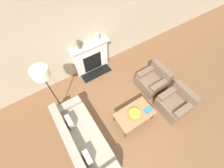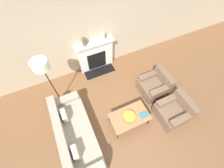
{
  "view_description": "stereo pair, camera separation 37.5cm",
  "coord_description": "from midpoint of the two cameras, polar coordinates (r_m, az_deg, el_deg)",
  "views": [
    {
      "loc": [
        -1.24,
        -0.88,
        4.3
      ],
      "look_at": [
        0.18,
        1.31,
        0.45
      ],
      "focal_mm": 24.0,
      "sensor_mm": 36.0,
      "label": 1
    },
    {
      "loc": [
        -0.91,
        -1.06,
        4.3
      ],
      "look_at": [
        0.18,
        1.31,
        0.45
      ],
      "focal_mm": 24.0,
      "sensor_mm": 36.0,
      "label": 2
    }
  ],
  "objects": [
    {
      "name": "mantel_vase_left",
      "position": [
        4.74,
        -8.22,
        15.54
      ],
      "size": [
        0.13,
        0.13,
        0.25
      ],
      "color": "brown",
      "rests_on": "fireplace"
    },
    {
      "name": "floor_lamp",
      "position": [
        3.82,
        -22.43,
        5.1
      ],
      "size": [
        0.41,
        0.41,
        1.84
      ],
      "color": "black",
      "rests_on": "ground_plane"
    },
    {
      "name": "armchair_far",
      "position": [
        5.05,
        17.97,
        -0.65
      ],
      "size": [
        0.81,
        0.81,
        0.78
      ],
      "rotation": [
        0.0,
        0.0,
        -1.57
      ],
      "color": "brown",
      "rests_on": "ground_plane"
    },
    {
      "name": "book",
      "position": [
        4.31,
        14.6,
        -11.38
      ],
      "size": [
        0.24,
        0.16,
        0.02
      ],
      "rotation": [
        0.0,
        0.0,
        0.05
      ],
      "color": "teal",
      "rests_on": "coffee_table"
    },
    {
      "name": "mantel_vase_center_left",
      "position": [
        4.9,
        -1.15,
        17.71
      ],
      "size": [
        0.14,
        0.14,
        0.27
      ],
      "color": "beige",
      "rests_on": "fireplace"
    },
    {
      "name": "bowl",
      "position": [
        4.18,
        9.22,
        -12.25
      ],
      "size": [
        0.34,
        0.34,
        0.08
      ],
      "color": "#BC8E2D",
      "rests_on": "coffee_table"
    },
    {
      "name": "armchair_near",
      "position": [
        4.8,
        24.62,
        -9.57
      ],
      "size": [
        0.81,
        0.81,
        0.78
      ],
      "rotation": [
        0.0,
        0.0,
        -1.57
      ],
      "color": "brown",
      "rests_on": "ground_plane"
    },
    {
      "name": "couch",
      "position": [
        4.23,
        -11.45,
        -18.54
      ],
      "size": [
        0.86,
        2.22,
        0.76
      ],
      "rotation": [
        0.0,
        0.0,
        1.57
      ],
      "color": "#9E937F",
      "rests_on": "ground_plane"
    },
    {
      "name": "wall_back",
      "position": [
        4.76,
        -7.08,
        18.73
      ],
      "size": [
        18.0,
        0.06,
        2.9
      ],
      "color": "#BCAD8E",
      "rests_on": "ground_plane"
    },
    {
      "name": "fireplace",
      "position": [
        5.28,
        -4.18,
        10.52
      ],
      "size": [
        1.33,
        0.59,
        1.14
      ],
      "color": "silver",
      "rests_on": "ground_plane"
    },
    {
      "name": "ground_plane",
      "position": [
        4.53,
        7.6,
        -16.83
      ],
      "size": [
        18.0,
        18.0,
        0.0
      ],
      "primitive_type": "plane",
      "color": "brown"
    },
    {
      "name": "coffee_table",
      "position": [
        4.26,
        9.29,
        -12.4
      ],
      "size": [
        1.07,
        0.64,
        0.42
      ],
      "color": "olive",
      "rests_on": "ground_plane"
    }
  ]
}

